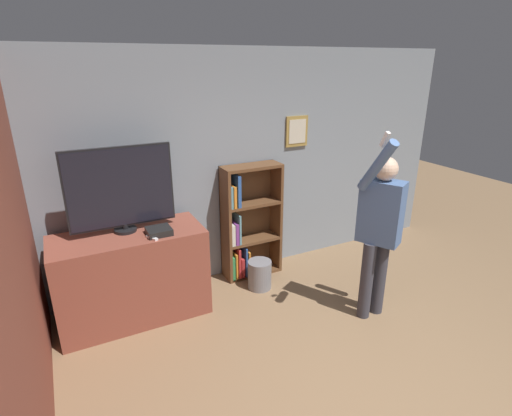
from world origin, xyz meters
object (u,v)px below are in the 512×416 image
Objects in this scene: television at (121,189)px; game_console at (159,231)px; bookshelf at (247,226)px; person at (380,224)px; waste_bin at (260,275)px.

television is 0.54m from game_console.
television is at bearing -172.28° from bookshelf.
person is 5.78× the size of waste_bin.
television is 1.88m from waste_bin.
television reaches higher than bookshelf.
bookshelf is (1.16, 0.42, -0.32)m from game_console.
game_console is at bearing -160.22° from bookshelf.
person is at bearing -28.00° from television.
bookshelf is at bearing 19.78° from game_console.
game_console is 1.27m from bookshelf.
waste_bin is (1.14, 0.04, -0.80)m from game_console.
bookshelf is at bearing 87.59° from waste_bin.
person is 1.55m from waste_bin.
television is 4.33× the size of game_console.
bookshelf is at bearing -178.13° from person.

